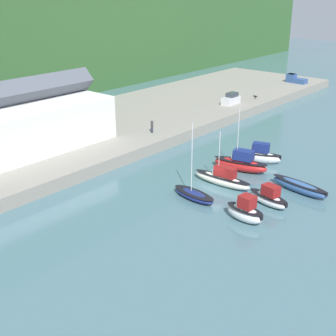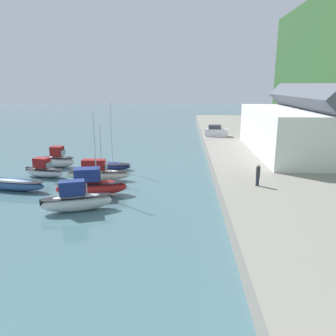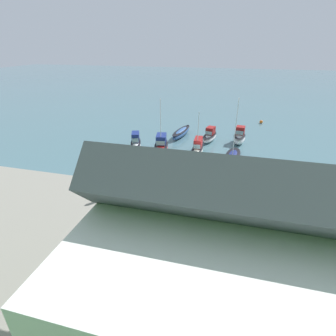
{
  "view_description": "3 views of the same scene",
  "coord_description": "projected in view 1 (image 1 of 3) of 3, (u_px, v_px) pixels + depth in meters",
  "views": [
    {
      "loc": [
        -43.55,
        -29.81,
        23.28
      ],
      "look_at": [
        -3.45,
        4.31,
        2.4
      ],
      "focal_mm": 50.0,
      "sensor_mm": 36.0,
      "label": 1
    },
    {
      "loc": [
        38.54,
        9.87,
        11.31
      ],
      "look_at": [
        0.07,
        7.87,
        1.39
      ],
      "focal_mm": 35.0,
      "sensor_mm": 36.0,
      "label": 2
    },
    {
      "loc": [
        -4.02,
        36.83,
        15.65
      ],
      "look_at": [
        3.45,
        8.18,
        1.51
      ],
      "focal_mm": 28.0,
      "sensor_mm": 36.0,
      "label": 3
    }
  ],
  "objects": [
    {
      "name": "harbor_clubhouse",
      "position": [
        22.0,
        123.0,
        64.91
      ],
      "size": [
        23.93,
        12.84,
        9.72
      ],
      "color": "white",
      "rests_on": "quay_promenade"
    },
    {
      "name": "moored_boat_0",
      "position": [
        194.0,
        195.0,
        53.94
      ],
      "size": [
        2.78,
        6.2,
        9.08
      ],
      "rotation": [
        0.0,
        0.0,
        -0.13
      ],
      "color": "navy",
      "rests_on": "ground_plane"
    },
    {
      "name": "quay_promenade",
      "position": [
        73.0,
        137.0,
        73.15
      ],
      "size": [
        133.71,
        26.77,
        1.68
      ],
      "color": "gray",
      "rests_on": "ground_plane"
    },
    {
      "name": "person_on_quay",
      "position": [
        152.0,
        126.0,
        71.98
      ],
      "size": [
        0.4,
        0.4,
        2.14
      ],
      "color": "#232838",
      "rests_on": "quay_promenade"
    },
    {
      "name": "moored_boat_1",
      "position": [
        223.0,
        178.0,
        57.35
      ],
      "size": [
        1.78,
        7.91,
        6.83
      ],
      "rotation": [
        0.0,
        0.0,
        0.03
      ],
      "color": "white",
      "rests_on": "ground_plane"
    },
    {
      "name": "pickup_truck_0",
      "position": [
        295.0,
        79.0,
        108.63
      ],
      "size": [
        2.22,
        4.83,
        1.9
      ],
      "rotation": [
        0.0,
        0.0,
        -0.06
      ],
      "color": "#2D4C84",
      "rests_on": "quay_promenade"
    },
    {
      "name": "dog_on_quay",
      "position": [
        255.0,
        96.0,
        93.62
      ],
      "size": [
        0.4,
        0.88,
        0.68
      ],
      "rotation": [
        0.0,
        0.0,
        0.13
      ],
      "color": "black",
      "rests_on": "quay_promenade"
    },
    {
      "name": "moored_boat_5",
      "position": [
        269.0,
        198.0,
        52.41
      ],
      "size": [
        2.85,
        5.53,
        2.43
      ],
      "rotation": [
        0.0,
        0.0,
        -0.21
      ],
      "color": "silver",
      "rests_on": "ground_plane"
    },
    {
      "name": "moored_boat_6",
      "position": [
        299.0,
        187.0,
        55.6
      ],
      "size": [
        2.86,
        7.77,
        1.32
      ],
      "rotation": [
        0.0,
        0.0,
        -0.17
      ],
      "color": "#33568E",
      "rests_on": "ground_plane"
    },
    {
      "name": "moored_boat_4",
      "position": [
        245.0,
        211.0,
        48.75
      ],
      "size": [
        2.39,
        4.62,
        2.93
      ],
      "rotation": [
        0.0,
        0.0,
        -0.11
      ],
      "color": "silver",
      "rests_on": "ground_plane"
    },
    {
      "name": "parked_car_1",
      "position": [
        231.0,
        99.0,
        89.27
      ],
      "size": [
        4.23,
        1.87,
        2.16
      ],
      "rotation": [
        0.0,
        0.0,
        1.59
      ],
      "color": "silver",
      "rests_on": "quay_promenade"
    },
    {
      "name": "moored_boat_2",
      "position": [
        241.0,
        163.0,
        61.78
      ],
      "size": [
        3.46,
        7.66,
        8.6
      ],
      "rotation": [
        0.0,
        0.0,
        0.2
      ],
      "color": "red",
      "rests_on": "ground_plane"
    },
    {
      "name": "moored_boat_3",
      "position": [
        259.0,
        155.0,
        64.71
      ],
      "size": [
        3.56,
        6.64,
        2.9
      ],
      "rotation": [
        0.0,
        0.0,
        0.33
      ],
      "color": "silver",
      "rests_on": "ground_plane"
    },
    {
      "name": "ground_plane",
      "position": [
        213.0,
        187.0,
        57.37
      ],
      "size": [
        320.0,
        320.0,
        0.0
      ],
      "primitive_type": "plane",
      "color": "#476B75"
    }
  ]
}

